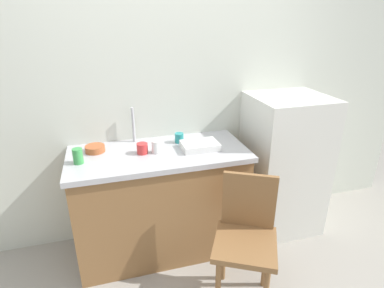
# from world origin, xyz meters

# --- Properties ---
(back_wall) EXTENTS (4.80, 0.10, 2.69)m
(back_wall) POSITION_xyz_m (0.00, 1.00, 1.35)
(back_wall) COLOR silver
(back_wall) RESTS_ON ground_plane
(cabinet_base) EXTENTS (1.31, 0.60, 0.85)m
(cabinet_base) POSITION_xyz_m (-0.12, 0.65, 0.43)
(cabinet_base) COLOR olive
(cabinet_base) RESTS_ON ground_plane
(countertop) EXTENTS (1.35, 0.64, 0.04)m
(countertop) POSITION_xyz_m (-0.12, 0.65, 0.87)
(countertop) COLOR #B7B7BC
(countertop) RESTS_ON cabinet_base
(faucet) EXTENTS (0.02, 0.02, 0.29)m
(faucet) POSITION_xyz_m (-0.27, 0.90, 1.04)
(faucet) COLOR #B7B7BC
(faucet) RESTS_ON countertop
(refrigerator) EXTENTS (0.63, 0.57, 1.24)m
(refrigerator) POSITION_xyz_m (1.00, 0.67, 0.62)
(refrigerator) COLOR silver
(refrigerator) RESTS_ON ground_plane
(chair) EXTENTS (0.54, 0.54, 0.89)m
(chair) POSITION_xyz_m (0.34, 0.01, 0.50)
(chair) COLOR olive
(chair) RESTS_ON ground_plane
(dish_tray) EXTENTS (0.28, 0.20, 0.05)m
(dish_tray) POSITION_xyz_m (0.20, 0.61, 0.92)
(dish_tray) COLOR white
(dish_tray) RESTS_ON countertop
(terracotta_bowl) EXTENTS (0.15, 0.15, 0.05)m
(terracotta_bowl) POSITION_xyz_m (-0.58, 0.77, 0.92)
(terracotta_bowl) COLOR #B25B33
(terracotta_bowl) RESTS_ON countertop
(cup_teal) EXTENTS (0.07, 0.07, 0.08)m
(cup_teal) POSITION_xyz_m (0.08, 0.78, 0.93)
(cup_teal) COLOR teal
(cup_teal) RESTS_ON countertop
(cup_green) EXTENTS (0.07, 0.07, 0.11)m
(cup_green) POSITION_xyz_m (-0.69, 0.60, 0.95)
(cup_green) COLOR green
(cup_green) RESTS_ON countertop
(cup_red) EXTENTS (0.08, 0.08, 0.08)m
(cup_red) POSITION_xyz_m (-0.24, 0.64, 0.93)
(cup_red) COLOR red
(cup_red) RESTS_ON countertop
(cup_white) EXTENTS (0.07, 0.07, 0.09)m
(cup_white) POSITION_xyz_m (-0.14, 0.63, 0.94)
(cup_white) COLOR white
(cup_white) RESTS_ON countertop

